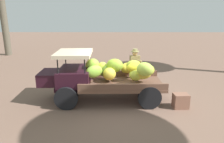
# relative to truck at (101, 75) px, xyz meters

# --- Properties ---
(ground_plane) EXTENTS (60.00, 60.00, 0.00)m
(ground_plane) POSITION_rel_truck_xyz_m (-0.73, -0.05, -0.94)
(ground_plane) COLOR #7A5B4B
(truck) EXTENTS (4.52, 1.97, 1.84)m
(truck) POSITION_rel_truck_xyz_m (0.00, 0.00, 0.00)
(truck) COLOR black
(truck) RESTS_ON ground
(farmer) EXTENTS (0.52, 0.48, 1.73)m
(farmer) POSITION_rel_truck_xyz_m (-1.35, -1.23, 0.04)
(farmer) COLOR #3D4042
(farmer) RESTS_ON ground
(wooden_crate) EXTENTS (0.52, 0.40, 0.50)m
(wooden_crate) POSITION_rel_truck_xyz_m (-2.75, 0.70, -0.69)
(wooden_crate) COLOR #8C5E4B
(wooden_crate) RESTS_ON ground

